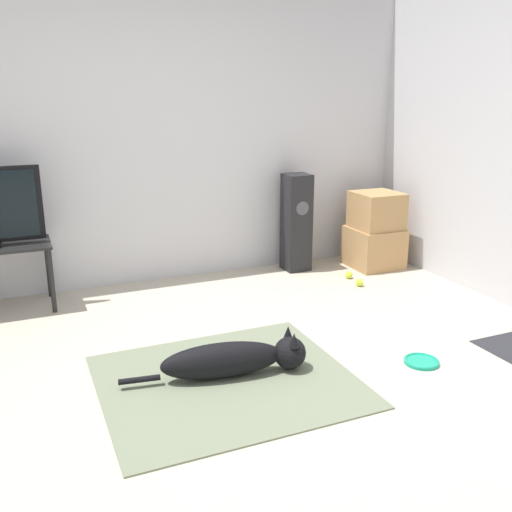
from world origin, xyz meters
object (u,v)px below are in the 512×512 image
object	(u,v)px
dog	(237,358)
cardboard_box_upper	(377,210)
tennis_ball_by_boxes	(349,275)
tennis_ball_near_speaker	(360,283)
floor_speaker	(296,223)
frisbee	(421,361)
cardboard_box_lower	(374,247)

from	to	relation	value
dog	cardboard_box_upper	xyz separation A→B (m)	(2.01, 1.53, 0.43)
tennis_ball_by_boxes	tennis_ball_near_speaker	distance (m)	0.22
dog	floor_speaker	xyz separation A→B (m)	(1.28, 1.75, 0.33)
floor_speaker	tennis_ball_by_boxes	distance (m)	0.68
floor_speaker	tennis_ball_by_boxes	bearing A→B (deg)	-54.93
tennis_ball_by_boxes	floor_speaker	bearing A→B (deg)	125.07
dog	frisbee	bearing A→B (deg)	-14.87
frisbee	floor_speaker	world-z (taller)	floor_speaker
dog	floor_speaker	distance (m)	2.19
cardboard_box_lower	dog	bearing A→B (deg)	-142.60
cardboard_box_upper	cardboard_box_lower	bearing A→B (deg)	135.23
floor_speaker	cardboard_box_upper	bearing A→B (deg)	-16.47
frisbee	floor_speaker	distance (m)	2.10
cardboard_box_lower	floor_speaker	distance (m)	0.80
dog	cardboard_box_lower	distance (m)	2.53
frisbee	dog	bearing A→B (deg)	165.13
floor_speaker	tennis_ball_near_speaker	world-z (taller)	floor_speaker
floor_speaker	tennis_ball_near_speaker	distance (m)	0.83
frisbee	cardboard_box_upper	xyz separation A→B (m)	(0.90, 1.83, 0.53)
tennis_ball_by_boxes	tennis_ball_near_speaker	size ratio (longest dim) A/B	1.00
cardboard_box_upper	tennis_ball_by_boxes	xyz separation A→B (m)	(-0.42, -0.23, -0.51)
frisbee	cardboard_box_lower	size ratio (longest dim) A/B	0.48
cardboard_box_lower	cardboard_box_upper	distance (m)	0.36
cardboard_box_lower	cardboard_box_upper	world-z (taller)	cardboard_box_upper
cardboard_box_lower	cardboard_box_upper	bearing A→B (deg)	-44.77
cardboard_box_upper	floor_speaker	distance (m)	0.77
cardboard_box_lower	floor_speaker	size ratio (longest dim) A/B	0.51
dog	floor_speaker	world-z (taller)	floor_speaker
frisbee	tennis_ball_by_boxes	bearing A→B (deg)	73.27
cardboard_box_upper	tennis_ball_near_speaker	bearing A→B (deg)	-135.19
frisbee	cardboard_box_lower	distance (m)	2.04
tennis_ball_by_boxes	tennis_ball_near_speaker	xyz separation A→B (m)	(-0.03, -0.22, 0.00)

